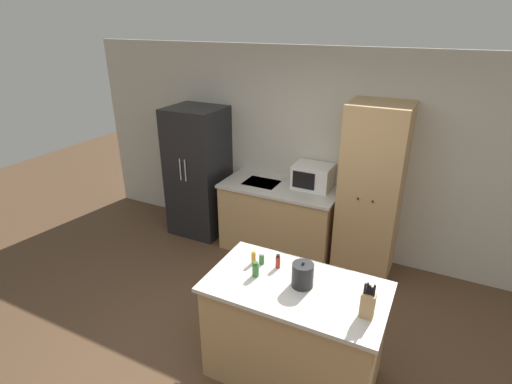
{
  "coord_description": "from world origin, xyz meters",
  "views": [
    {
      "loc": [
        1.26,
        -2.36,
        2.89
      ],
      "look_at": [
        -0.61,
        1.4,
        1.05
      ],
      "focal_mm": 28.0,
      "sensor_mm": 36.0,
      "label": 1
    }
  ],
  "objects_px": {
    "spice_bottle_amber_oil": "(256,270)",
    "microwave": "(313,176)",
    "spice_bottle_tall_dark": "(262,259)",
    "knife_block": "(368,304)",
    "refrigerator": "(198,172)",
    "spice_bottle_short_red": "(278,262)",
    "pantry_cabinet": "(371,193)",
    "kettle": "(303,275)",
    "fire_extinguisher": "(176,209)",
    "spice_bottle_green_herb": "(254,257)"
  },
  "relations": [
    {
      "from": "spice_bottle_tall_dark",
      "to": "spice_bottle_amber_oil",
      "type": "bearing_deg",
      "value": -79.69
    },
    {
      "from": "spice_bottle_green_herb",
      "to": "kettle",
      "type": "distance_m",
      "value": 0.5
    },
    {
      "from": "pantry_cabinet",
      "to": "knife_block",
      "type": "bearing_deg",
      "value": -78.94
    },
    {
      "from": "spice_bottle_short_red",
      "to": "fire_extinguisher",
      "type": "bearing_deg",
      "value": 144.49
    },
    {
      "from": "microwave",
      "to": "knife_block",
      "type": "height_order",
      "value": "microwave"
    },
    {
      "from": "spice_bottle_tall_dark",
      "to": "refrigerator",
      "type": "bearing_deg",
      "value": 136.74
    },
    {
      "from": "pantry_cabinet",
      "to": "microwave",
      "type": "relative_size",
      "value": 4.43
    },
    {
      "from": "kettle",
      "to": "spice_bottle_amber_oil",
      "type": "bearing_deg",
      "value": -172.55
    },
    {
      "from": "knife_block",
      "to": "spice_bottle_short_red",
      "type": "relative_size",
      "value": 2.24
    },
    {
      "from": "spice_bottle_green_herb",
      "to": "kettle",
      "type": "relative_size",
      "value": 0.56
    },
    {
      "from": "pantry_cabinet",
      "to": "kettle",
      "type": "bearing_deg",
      "value": -94.44
    },
    {
      "from": "spice_bottle_green_herb",
      "to": "kettle",
      "type": "bearing_deg",
      "value": -12.33
    },
    {
      "from": "refrigerator",
      "to": "knife_block",
      "type": "bearing_deg",
      "value": -35.41
    },
    {
      "from": "microwave",
      "to": "kettle",
      "type": "relative_size",
      "value": 2.11
    },
    {
      "from": "knife_block",
      "to": "kettle",
      "type": "height_order",
      "value": "knife_block"
    },
    {
      "from": "spice_bottle_amber_oil",
      "to": "microwave",
      "type": "bearing_deg",
      "value": 95.94
    },
    {
      "from": "knife_block",
      "to": "spice_bottle_amber_oil",
      "type": "xyz_separation_m",
      "value": [
        -0.92,
        0.08,
        -0.04
      ]
    },
    {
      "from": "knife_block",
      "to": "fire_extinguisher",
      "type": "bearing_deg",
      "value": 148.17
    },
    {
      "from": "knife_block",
      "to": "kettle",
      "type": "xyz_separation_m",
      "value": [
        -0.53,
        0.13,
        -0.01
      ]
    },
    {
      "from": "fire_extinguisher",
      "to": "kettle",
      "type": "bearing_deg",
      "value": -34.76
    },
    {
      "from": "spice_bottle_amber_oil",
      "to": "spice_bottle_tall_dark",
      "type": "bearing_deg",
      "value": 100.31
    },
    {
      "from": "microwave",
      "to": "fire_extinguisher",
      "type": "xyz_separation_m",
      "value": [
        -2.15,
        -0.06,
        -0.9
      ]
    },
    {
      "from": "microwave",
      "to": "kettle",
      "type": "height_order",
      "value": "microwave"
    },
    {
      "from": "microwave",
      "to": "refrigerator",
      "type": "bearing_deg",
      "value": -175.3
    },
    {
      "from": "microwave",
      "to": "spice_bottle_green_herb",
      "type": "distance_m",
      "value": 1.86
    },
    {
      "from": "spice_bottle_green_herb",
      "to": "knife_block",
      "type": "bearing_deg",
      "value": -13.07
    },
    {
      "from": "knife_block",
      "to": "fire_extinguisher",
      "type": "xyz_separation_m",
      "value": [
        -3.28,
        2.03,
        -0.87
      ]
    },
    {
      "from": "knife_block",
      "to": "microwave",
      "type": "bearing_deg",
      "value": 118.36
    },
    {
      "from": "microwave",
      "to": "fire_extinguisher",
      "type": "distance_m",
      "value": 2.33
    },
    {
      "from": "refrigerator",
      "to": "fire_extinguisher",
      "type": "relative_size",
      "value": 4.46
    },
    {
      "from": "spice_bottle_short_red",
      "to": "refrigerator",
      "type": "bearing_deg",
      "value": 139.13
    },
    {
      "from": "spice_bottle_short_red",
      "to": "spice_bottle_amber_oil",
      "type": "xyz_separation_m",
      "value": [
        -0.12,
        -0.19,
        0.0
      ]
    },
    {
      "from": "knife_block",
      "to": "spice_bottle_green_herb",
      "type": "height_order",
      "value": "knife_block"
    },
    {
      "from": "knife_block",
      "to": "spice_bottle_tall_dark",
      "type": "xyz_separation_m",
      "value": [
        -0.95,
        0.26,
        -0.06
      ]
    },
    {
      "from": "pantry_cabinet",
      "to": "kettle",
      "type": "distance_m",
      "value": 1.87
    },
    {
      "from": "spice_bottle_short_red",
      "to": "spice_bottle_tall_dark",
      "type": "bearing_deg",
      "value": -177.24
    },
    {
      "from": "refrigerator",
      "to": "fire_extinguisher",
      "type": "bearing_deg",
      "value": 172.02
    },
    {
      "from": "knife_block",
      "to": "spice_bottle_short_red",
      "type": "distance_m",
      "value": 0.85
    },
    {
      "from": "spice_bottle_amber_oil",
      "to": "kettle",
      "type": "relative_size",
      "value": 0.6
    },
    {
      "from": "refrigerator",
      "to": "spice_bottle_amber_oil",
      "type": "relative_size",
      "value": 13.67
    },
    {
      "from": "knife_block",
      "to": "spice_bottle_tall_dark",
      "type": "relative_size",
      "value": 2.76
    },
    {
      "from": "microwave",
      "to": "kettle",
      "type": "xyz_separation_m",
      "value": [
        0.6,
        -1.97,
        -0.04
      ]
    },
    {
      "from": "spice_bottle_amber_oil",
      "to": "pantry_cabinet",
      "type": "bearing_deg",
      "value": 74.43
    },
    {
      "from": "spice_bottle_tall_dark",
      "to": "spice_bottle_short_red",
      "type": "xyz_separation_m",
      "value": [
        0.15,
        0.01,
        0.01
      ]
    },
    {
      "from": "spice_bottle_tall_dark",
      "to": "knife_block",
      "type": "bearing_deg",
      "value": -15.46
    },
    {
      "from": "refrigerator",
      "to": "microwave",
      "type": "relative_size",
      "value": 3.87
    },
    {
      "from": "knife_block",
      "to": "refrigerator",
      "type": "bearing_deg",
      "value": 144.59
    },
    {
      "from": "spice_bottle_short_red",
      "to": "knife_block",
      "type": "bearing_deg",
      "value": -18.61
    },
    {
      "from": "pantry_cabinet",
      "to": "spice_bottle_short_red",
      "type": "relative_size",
      "value": 16.32
    },
    {
      "from": "knife_block",
      "to": "spice_bottle_green_herb",
      "type": "xyz_separation_m",
      "value": [
        -1.02,
        0.24,
        -0.05
      ]
    }
  ]
}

